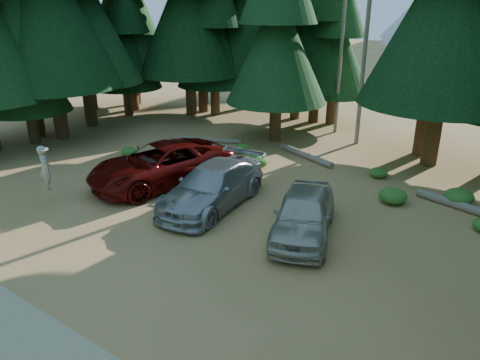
% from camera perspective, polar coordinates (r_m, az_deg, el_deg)
% --- Properties ---
extents(ground, '(160.00, 160.00, 0.00)m').
position_cam_1_polar(ground, '(16.27, -8.81, -7.28)').
color(ground, olive).
rests_on(ground, ground).
extents(forest_belt_north, '(36.00, 7.00, 22.00)m').
position_cam_1_polar(forest_belt_north, '(28.12, 12.86, 4.91)').
color(forest_belt_north, black).
rests_on(forest_belt_north, ground).
extents(forest_belt_west, '(6.00, 22.00, 22.00)m').
position_cam_1_polar(forest_belt_west, '(30.29, -25.02, 4.59)').
color(forest_belt_west, black).
rests_on(forest_belt_west, ground).
extents(snag_front, '(0.24, 0.24, 12.00)m').
position_cam_1_polar(snag_front, '(26.33, 15.18, 16.93)').
color(snag_front, '#726A5B').
rests_on(snag_front, ground).
extents(snag_back, '(0.20, 0.20, 10.00)m').
position_cam_1_polar(snag_back, '(28.56, 12.25, 15.46)').
color(snag_back, '#726A5B').
rests_on(snag_back, ground).
extents(red_pickup, '(4.67, 7.09, 1.81)m').
position_cam_1_polar(red_pickup, '(20.78, -9.49, 1.90)').
color(red_pickup, '#5A0A07').
rests_on(red_pickup, ground).
extents(silver_minivan_center, '(2.92, 5.86, 1.64)m').
position_cam_1_polar(silver_minivan_center, '(18.36, -3.41, -0.78)').
color(silver_minivan_center, '#A2A5A9').
rests_on(silver_minivan_center, ground).
extents(silver_minivan_right, '(3.47, 5.12, 1.62)m').
position_cam_1_polar(silver_minivan_right, '(16.23, 7.78, -4.10)').
color(silver_minivan_right, '#B8B2A3').
rests_on(silver_minivan_right, ground).
extents(frisbee_player, '(0.81, 0.68, 1.90)m').
position_cam_1_polar(frisbee_player, '(19.83, -22.65, 1.27)').
color(frisbee_player, beige).
rests_on(frisbee_player, ground).
extents(log_left, '(3.46, 1.62, 0.26)m').
position_cam_1_polar(log_left, '(26.83, -3.62, 4.90)').
color(log_left, '#726A5B').
rests_on(log_left, ground).
extents(log_mid, '(3.68, 1.65, 0.31)m').
position_cam_1_polar(log_mid, '(24.28, 8.02, 3.01)').
color(log_mid, '#726A5B').
rests_on(log_mid, ground).
extents(shrub_far_left, '(0.98, 0.98, 0.54)m').
position_cam_1_polar(shrub_far_left, '(23.03, -4.82, 2.41)').
color(shrub_far_left, '#237021').
rests_on(shrub_far_left, ground).
extents(shrub_left, '(0.86, 0.86, 0.47)m').
position_cam_1_polar(shrub_left, '(24.96, 0.20, 3.93)').
color(shrub_left, '#237021').
rests_on(shrub_left, ground).
extents(shrub_center_left, '(1.16, 1.16, 0.64)m').
position_cam_1_polar(shrub_center_left, '(22.67, 1.95, 2.30)').
color(shrub_center_left, '#237021').
rests_on(shrub_center_left, ground).
extents(shrub_center_right, '(0.82, 0.82, 0.45)m').
position_cam_1_polar(shrub_center_right, '(22.36, 16.53, 0.86)').
color(shrub_center_right, '#237021').
rests_on(shrub_center_right, ground).
extents(shrub_right, '(1.12, 1.12, 0.62)m').
position_cam_1_polar(shrub_right, '(19.75, 18.14, -1.82)').
color(shrub_right, '#237021').
rests_on(shrub_right, ground).
extents(shrub_far_right, '(1.16, 1.16, 0.64)m').
position_cam_1_polar(shrub_far_right, '(20.58, 25.13, -1.86)').
color(shrub_far_right, '#237021').
rests_on(shrub_far_right, ground).
extents(shrub_edge_west, '(0.83, 0.83, 0.45)m').
position_cam_1_polar(shrub_edge_west, '(25.10, -13.40, 3.40)').
color(shrub_edge_west, '#237021').
rests_on(shrub_edge_west, ground).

